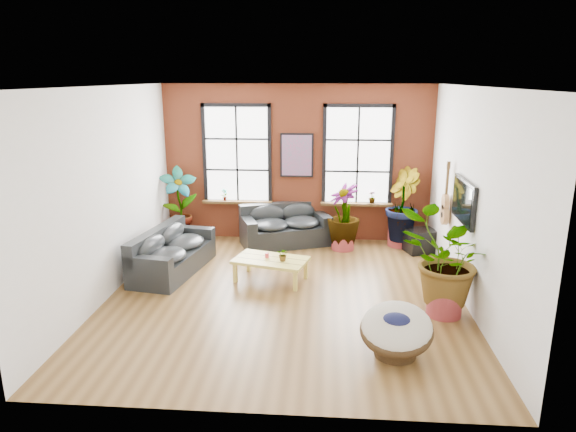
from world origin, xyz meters
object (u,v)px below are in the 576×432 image
at_px(coffee_table, 271,261).
at_px(papasan_chair, 396,330).
at_px(sofa_back, 285,226).
at_px(sofa_left, 171,253).

distance_m(coffee_table, papasan_chair, 3.18).
bearing_deg(coffee_table, sofa_back, 103.38).
xyz_separation_m(sofa_back, coffee_table, (-0.08, -2.19, -0.03)).
relative_size(sofa_back, sofa_left, 0.95).
height_order(sofa_back, sofa_left, sofa_back).
relative_size(sofa_back, papasan_chair, 1.80).
relative_size(sofa_left, coffee_table, 1.52).
xyz_separation_m(coffee_table, papasan_chair, (1.96, -2.50, 0.00)).
bearing_deg(sofa_left, sofa_back, -37.52).
height_order(sofa_left, coffee_table, sofa_left).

